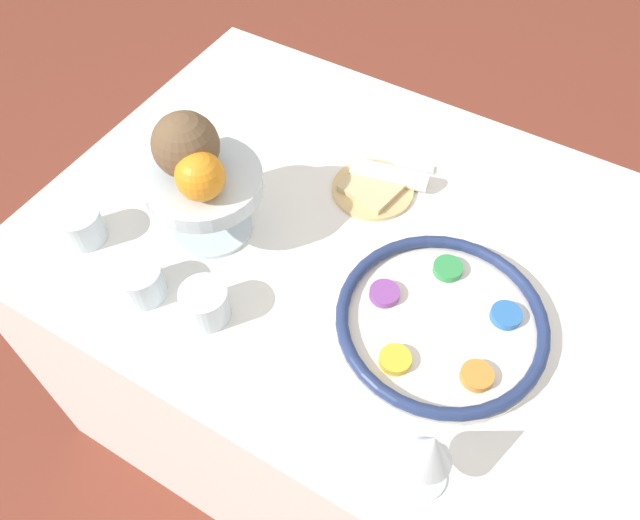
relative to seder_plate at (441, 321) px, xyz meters
name	(u,v)px	position (x,y,z in m)	size (l,w,h in m)	color
ground_plane	(377,423)	(0.10, -0.09, -0.72)	(8.00, 8.00, 0.00)	brown
dining_table	(390,359)	(0.10, -0.09, -0.37)	(1.31, 0.82, 0.70)	white
seder_plate	(441,321)	(0.00, 0.00, 0.00)	(0.33, 0.33, 0.03)	silver
wine_glass	(430,451)	(-0.07, 0.23, 0.08)	(0.07, 0.07, 0.14)	silver
fruit_stand	(205,189)	(0.42, 0.02, 0.09)	(0.19, 0.19, 0.13)	silver
orange_fruit	(200,176)	(0.40, 0.05, 0.15)	(0.08, 0.08, 0.08)	orange
coconut	(186,145)	(0.45, 0.02, 0.17)	(0.11, 0.11, 0.11)	brown
bread_plate	(373,188)	(0.22, -0.20, -0.01)	(0.15, 0.15, 0.02)	tan
napkin_roll	(389,175)	(0.21, -0.24, 0.00)	(0.15, 0.07, 0.04)	white
cup_near	(141,282)	(0.44, 0.19, 0.02)	(0.08, 0.08, 0.06)	silver
cup_mid	(205,304)	(0.33, 0.17, 0.02)	(0.08, 0.08, 0.06)	silver
cup_far	(81,226)	(0.60, 0.15, 0.02)	(0.08, 0.08, 0.06)	silver
spoon	(387,163)	(0.23, -0.28, -0.01)	(0.18, 0.08, 0.01)	silver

